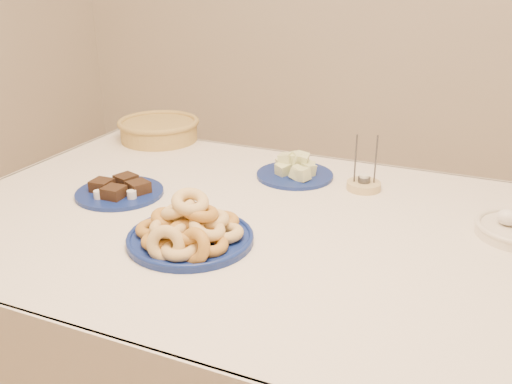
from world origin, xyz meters
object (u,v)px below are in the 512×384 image
(donut_platter, at_px, (189,230))
(wicker_basket, at_px, (159,129))
(brownie_plate, at_px, (120,190))
(dining_table, at_px, (264,258))
(candle_holder, at_px, (364,184))
(melon_plate, at_px, (296,171))

(donut_platter, relative_size, wicker_basket, 1.07)
(brownie_plate, distance_m, wicker_basket, 0.53)
(brownie_plate, xyz_separation_m, wicker_basket, (-0.18, 0.49, 0.03))
(dining_table, xyz_separation_m, candle_holder, (0.18, 0.32, 0.12))
(wicker_basket, distance_m, candle_holder, 0.82)
(melon_plate, distance_m, brownie_plate, 0.53)
(dining_table, xyz_separation_m, brownie_plate, (-0.44, -0.00, 0.12))
(melon_plate, xyz_separation_m, wicker_basket, (-0.59, 0.16, 0.02))
(brownie_plate, bearing_deg, melon_plate, 39.48)
(dining_table, distance_m, donut_platter, 0.25)
(candle_holder, bearing_deg, donut_platter, -120.41)
(donut_platter, relative_size, melon_plate, 1.11)
(candle_holder, bearing_deg, dining_table, -119.52)
(donut_platter, height_order, brownie_plate, donut_platter)
(wicker_basket, xyz_separation_m, candle_holder, (0.80, -0.17, -0.03))
(melon_plate, relative_size, brownie_plate, 0.98)
(melon_plate, height_order, candle_holder, candle_holder)
(donut_platter, xyz_separation_m, brownie_plate, (-0.33, 0.18, -0.02))
(donut_platter, xyz_separation_m, wicker_basket, (-0.51, 0.67, 0.01))
(melon_plate, relative_size, wicker_basket, 0.96)
(dining_table, distance_m, wicker_basket, 0.81)
(brownie_plate, distance_m, candle_holder, 0.70)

